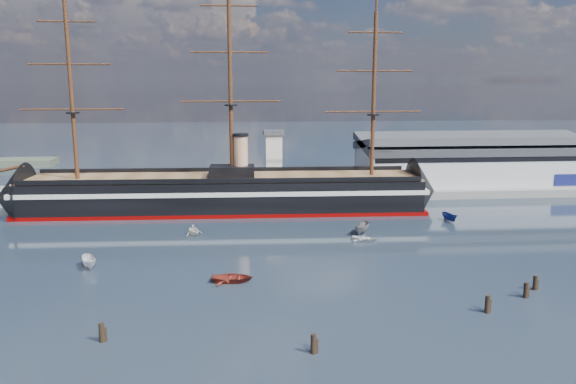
{
  "coord_description": "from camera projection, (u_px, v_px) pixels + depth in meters",
  "views": [
    {
      "loc": [
        -5.24,
        -65.52,
        29.05
      ],
      "look_at": [
        3.34,
        35.0,
        9.0
      ],
      "focal_mm": 35.0,
      "sensor_mm": 36.0,
      "label": 1
    }
  ],
  "objects": [
    {
      "name": "ground",
      "position": [
        269.0,
        233.0,
        109.22
      ],
      "size": [
        600.0,
        600.0,
        0.0
      ],
      "primitive_type": "plane",
      "color": "#172232",
      "rests_on": "ground"
    },
    {
      "name": "quay",
      "position": [
        300.0,
        195.0,
        145.23
      ],
      "size": [
        180.0,
        18.0,
        2.0
      ],
      "primitive_type": "cube",
      "color": "slate",
      "rests_on": "ground"
    },
    {
      "name": "warehouse",
      "position": [
        475.0,
        160.0,
        151.59
      ],
      "size": [
        63.0,
        21.0,
        11.6
      ],
      "color": "#B7BABC",
      "rests_on": "ground"
    },
    {
      "name": "quay_tower",
      "position": [
        274.0,
        160.0,
        139.82
      ],
      "size": [
        5.0,
        5.0,
        15.0
      ],
      "color": "silver",
      "rests_on": "ground"
    },
    {
      "name": "warship",
      "position": [
        216.0,
        193.0,
        127.06
      ],
      "size": [
        113.08,
        18.53,
        53.94
      ],
      "rotation": [
        0.0,
        0.0,
        -0.03
      ],
      "color": "black",
      "rests_on": "ground"
    },
    {
      "name": "motorboat_a",
      "position": [
        90.0,
        268.0,
        88.46
      ],
      "size": [
        6.38,
        4.31,
        2.4
      ],
      "primitive_type": "imported",
      "rotation": [
        0.0,
        0.0,
        0.39
      ],
      "color": "white",
      "rests_on": "ground"
    },
    {
      "name": "motorboat_b",
      "position": [
        232.0,
        282.0,
        82.47
      ],
      "size": [
        1.73,
        3.87,
        1.77
      ],
      "primitive_type": "imported",
      "rotation": [
        0.0,
        0.0,
        1.51
      ],
      "color": "maroon",
      "rests_on": "ground"
    },
    {
      "name": "motorboat_c",
      "position": [
        362.0,
        234.0,
        108.34
      ],
      "size": [
        6.84,
        5.34,
        2.61
      ],
      "primitive_type": "imported",
      "rotation": [
        0.0,
        0.0,
        -0.52
      ],
      "color": "slate",
      "rests_on": "ground"
    },
    {
      "name": "motorboat_d",
      "position": [
        194.0,
        235.0,
        107.51
      ],
      "size": [
        6.57,
        5.33,
        2.23
      ],
      "primitive_type": "imported",
      "rotation": [
        0.0,
        0.0,
        0.53
      ],
      "color": "white",
      "rests_on": "ground"
    },
    {
      "name": "motorboat_e",
      "position": [
        364.0,
        241.0,
        103.54
      ],
      "size": [
        2.38,
        3.24,
        1.41
      ],
      "primitive_type": "imported",
      "rotation": [
        0.0,
        0.0,
        1.13
      ],
      "color": "silver",
      "rests_on": "ground"
    },
    {
      "name": "motorboat_f",
      "position": [
        449.0,
        221.0,
        118.0
      ],
      "size": [
        5.75,
        3.23,
        2.17
      ],
      "primitive_type": "imported",
      "rotation": [
        0.0,
        0.0,
        0.24
      ],
      "color": "navy",
      "rests_on": "ground"
    },
    {
      "name": "piling_near_left",
      "position": [
        102.0,
        342.0,
        63.54
      ],
      "size": [
        0.64,
        0.64,
        2.95
      ],
      "primitive_type": "cylinder",
      "color": "black",
      "rests_on": "ground"
    },
    {
      "name": "piling_near_mid",
      "position": [
        313.0,
        353.0,
        60.82
      ],
      "size": [
        0.64,
        0.64,
        2.94
      ],
      "primitive_type": "cylinder",
      "color": "black",
      "rests_on": "ground"
    },
    {
      "name": "piling_near_right",
      "position": [
        487.0,
        313.0,
        71.46
      ],
      "size": [
        0.64,
        0.64,
        3.03
      ],
      "primitive_type": "cylinder",
      "color": "black",
      "rests_on": "ground"
    },
    {
      "name": "piling_far_right",
      "position": [
        535.0,
        290.0,
        79.33
      ],
      "size": [
        0.64,
        0.64,
        2.79
      ],
      "primitive_type": "cylinder",
      "color": "black",
      "rests_on": "ground"
    },
    {
      "name": "piling_extra",
      "position": [
        525.0,
        298.0,
        76.45
      ],
      "size": [
        0.64,
        0.64,
        2.87
      ],
      "primitive_type": "cylinder",
      "color": "black",
      "rests_on": "ground"
    }
  ]
}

